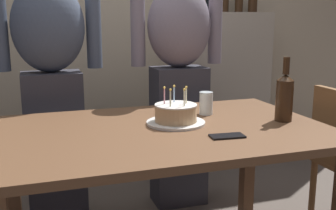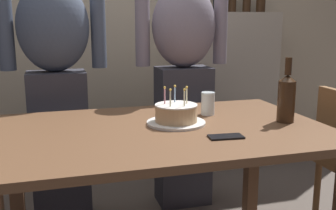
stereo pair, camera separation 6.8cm
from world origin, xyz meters
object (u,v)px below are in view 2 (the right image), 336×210
wine_bottle (286,97)px  person_man_bearded (56,79)px  water_glass_near (208,103)px  cell_phone (226,137)px  birthday_cake (176,115)px  person_woman_cardigan (184,74)px

wine_bottle → person_man_bearded: (-1.04, 0.80, 0.01)m
water_glass_near → wine_bottle: 0.39m
water_glass_near → person_man_bearded: (-0.74, 0.56, 0.08)m
water_glass_near → cell_phone: (-0.08, -0.41, -0.05)m
birthday_cake → cell_phone: birthday_cake is taller
wine_bottle → person_man_bearded: size_ratio=0.19×
birthday_cake → water_glass_near: (0.21, 0.13, 0.02)m
water_glass_near → cell_phone: bearing=-101.2°
wine_bottle → cell_phone: (-0.38, -0.16, -0.12)m
birthday_cake → person_man_bearded: size_ratio=0.17×
birthday_cake → cell_phone: (0.13, -0.27, -0.04)m
water_glass_near → cell_phone: 0.42m
cell_phone → water_glass_near: bearing=83.8°
person_man_bearded → person_woman_cardigan: (0.79, 0.00, 0.00)m
wine_bottle → cell_phone: bearing=-156.7°
person_man_bearded → person_woman_cardigan: 0.79m
wine_bottle → water_glass_near: bearing=141.2°
wine_bottle → person_woman_cardigan: person_woman_cardigan is taller
birthday_cake → person_woman_cardigan: 0.75m
cell_phone → person_man_bearded: (-0.66, 0.96, 0.13)m
person_man_bearded → water_glass_near: bearing=142.9°
birthday_cake → wine_bottle: size_ratio=0.89×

